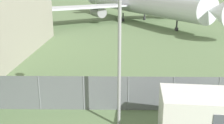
% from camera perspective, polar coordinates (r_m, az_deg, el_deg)
% --- Properties ---
extents(perimeter_fence, '(56.07, 0.07, 2.06)m').
position_cam_1_polar(perimeter_fence, '(15.14, -6.20, -6.77)').
color(perimeter_fence, slate).
rests_on(perimeter_fence, ground).
extents(airplane, '(33.42, 40.75, 11.80)m').
position_cam_1_polar(airplane, '(51.16, 5.62, 12.79)').
color(airplane, silver).
rests_on(airplane, ground).
extents(portable_cabin, '(3.94, 2.68, 2.33)m').
position_cam_1_polar(portable_cabin, '(12.89, 18.96, -11.38)').
color(portable_cabin, silver).
rests_on(portable_cabin, ground).
extents(light_mast, '(0.44, 0.44, 8.91)m').
position_cam_1_polar(light_mast, '(12.08, 1.68, 8.68)').
color(light_mast, '#99999E').
rests_on(light_mast, ground).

